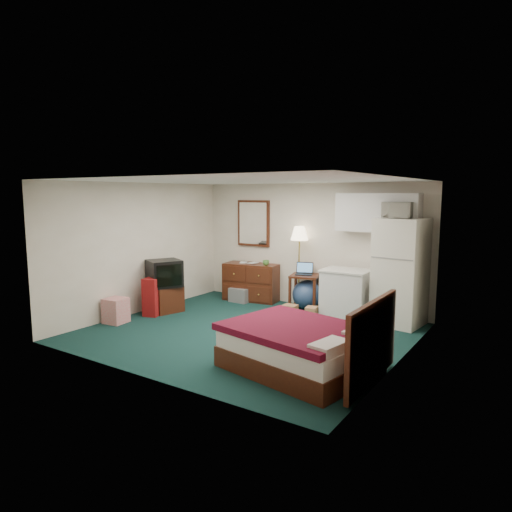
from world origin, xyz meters
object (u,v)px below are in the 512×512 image
Objects in this scene: dresser at (252,282)px; fridge at (400,272)px; tv_stand at (166,299)px; bed at (299,348)px; suitcase at (154,296)px; floor_lamp at (299,267)px; kitchen_counter at (346,295)px; desk at (305,292)px.

dresser is 3.25m from fridge.
bed is at bearing -3.32° from tv_stand.
dresser is 3.99m from bed.
dresser is 1.94m from tv_stand.
tv_stand is at bearing 68.82° from suitcase.
tv_stand is at bearing -137.66° from floor_lamp.
kitchen_counter is 0.47× the size of fridge.
fridge is 4.55m from suitcase.
desk is (0.20, -0.12, -0.47)m from floor_lamp.
bed is 3.71m from suitcase.
kitchen_counter is 2.70m from bed.
kitchen_counter reaches higher than tv_stand.
tv_stand is 0.31m from suitcase.
kitchen_counter is 3.46m from tv_stand.
fridge is at bearing 7.99° from suitcase.
desk is 0.39× the size of bed.
dresser reaches higher than tv_stand.
fridge is 4.43m from tv_stand.
kitchen_counter is 1.07m from fridge.
suitcase is at bearing -152.53° from kitchen_counter.
floor_lamp is 2.73m from tv_stand.
fridge is at bearing -11.05° from dresser.
dresser is at bearing -175.32° from fridge.
desk is at bearing 165.67° from kitchen_counter.
fridge is at bearing -4.65° from floor_lamp.
kitchen_counter reaches higher than bed.
fridge is 3.42× the size of tv_stand.
kitchen_counter is 1.61× the size of tv_stand.
fridge is (1.89, -0.05, 0.59)m from desk.
floor_lamp is 2.29× the size of suitcase.
kitchen_counter is at bearing -16.17° from floor_lamp.
tv_stand is (-2.17, -1.68, -0.09)m from desk.
kitchen_counter is at bearing 11.92° from suitcase.
bed is 2.51× the size of suitcase.
kitchen_counter is at bearing -27.58° from desk.
floor_lamp is at bearing 57.49° from tv_stand.
desk reaches higher than bed.
bed is at bearing -56.37° from dresser.
floor_lamp reaches higher than dresser.
suitcase is (-3.15, -1.76, -0.08)m from kitchen_counter.
floor_lamp is 0.92× the size of bed.
dresser is 1.33× the size of kitchen_counter.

